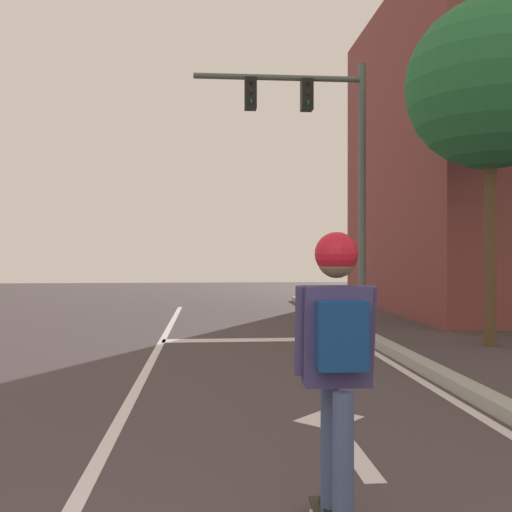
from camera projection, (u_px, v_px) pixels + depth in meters
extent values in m
cube|color=silver|center=(139.00, 385.00, 6.91)|extent=(0.12, 20.00, 0.01)
cube|color=silver|center=(419.00, 380.00, 7.19)|extent=(0.12, 20.00, 0.01)
cube|color=silver|center=(262.00, 340.00, 10.51)|extent=(3.58, 0.40, 0.01)
cube|color=silver|center=(351.00, 449.00, 4.66)|extent=(0.16, 1.40, 0.01)
cube|color=silver|center=(329.00, 419.00, 5.51)|extent=(0.71, 0.71, 0.01)
cube|color=#9A9D98|center=(439.00, 374.00, 7.21)|extent=(0.24, 24.00, 0.14)
cube|color=#B2B2B7|center=(327.00, 508.00, 3.45)|extent=(0.15, 0.05, 0.01)
cylinder|color=#3E4E75|center=(330.00, 444.00, 3.36)|extent=(0.11, 0.11, 0.77)
cube|color=black|center=(330.00, 508.00, 3.36)|extent=(0.09, 0.24, 0.03)
cylinder|color=#3E4E75|center=(343.00, 468.00, 3.00)|extent=(0.11, 0.11, 0.77)
cube|color=#3B3462|center=(336.00, 335.00, 3.18)|extent=(0.36, 0.19, 0.54)
cylinder|color=#3B3462|center=(301.00, 331.00, 3.19)|extent=(0.07, 0.12, 0.50)
cylinder|color=#3B3462|center=(369.00, 330.00, 3.22)|extent=(0.07, 0.14, 0.50)
sphere|color=#866949|center=(336.00, 259.00, 3.17)|extent=(0.21, 0.21, 0.21)
sphere|color=red|center=(336.00, 254.00, 3.17)|extent=(0.24, 0.24, 0.24)
cube|color=navy|center=(342.00, 335.00, 3.04)|extent=(0.26, 0.15, 0.36)
cylinder|color=#55625A|center=(362.00, 196.00, 12.17)|extent=(0.16, 0.16, 5.54)
cylinder|color=#55625A|center=(279.00, 78.00, 12.02)|extent=(3.52, 0.12, 0.12)
cube|color=black|center=(307.00, 95.00, 12.07)|extent=(0.24, 0.28, 0.64)
cylinder|color=#3A0605|center=(308.00, 83.00, 11.92)|extent=(0.02, 0.10, 0.10)
cylinder|color=#3C3106|center=(308.00, 93.00, 11.92)|extent=(0.02, 0.10, 0.10)
cylinder|color=green|center=(308.00, 103.00, 11.92)|extent=(0.02, 0.10, 0.10)
cube|color=black|center=(251.00, 94.00, 11.97)|extent=(0.24, 0.28, 0.64)
cylinder|color=#3A0605|center=(251.00, 82.00, 11.82)|extent=(0.02, 0.10, 0.10)
cylinder|color=#3C3106|center=(251.00, 92.00, 11.82)|extent=(0.02, 0.10, 0.10)
cylinder|color=green|center=(251.00, 102.00, 11.83)|extent=(0.02, 0.10, 0.10)
cylinder|color=brown|center=(490.00, 241.00, 9.83)|extent=(0.20, 0.20, 3.57)
sphere|color=#27713D|center=(491.00, 85.00, 9.82)|extent=(2.84, 2.84, 2.84)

